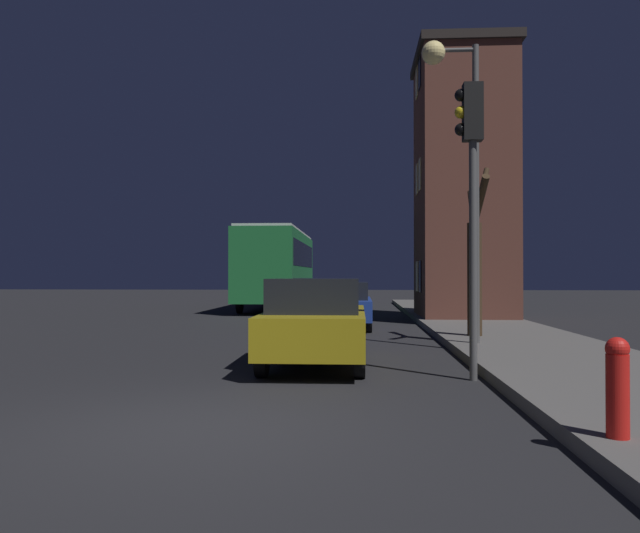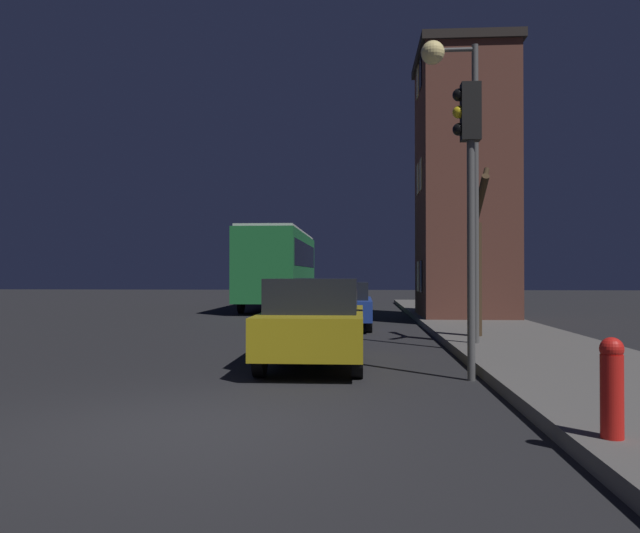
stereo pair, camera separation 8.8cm
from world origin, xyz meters
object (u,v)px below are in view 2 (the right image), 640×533
(car_near_lane, at_px, (314,321))
(car_mid_lane, at_px, (341,304))
(traffic_light, at_px, (469,168))
(bus, at_px, (279,263))
(bare_tree, at_px, (475,261))
(fire_hydrant, at_px, (612,385))
(streetlamp, at_px, (453,119))

(car_near_lane, bearing_deg, car_mid_lane, 88.32)
(traffic_light, xyz_separation_m, bus, (-5.59, 19.76, -1.12))
(traffic_light, xyz_separation_m, bare_tree, (1.05, 5.32, -1.33))
(car_near_lane, xyz_separation_m, fire_hydrant, (3.09, -5.49, -0.16))
(car_near_lane, bearing_deg, bus, 99.51)
(streetlamp, bearing_deg, car_mid_lane, 115.25)
(traffic_light, height_order, bare_tree, traffic_light)
(streetlamp, height_order, car_near_lane, streetlamp)
(traffic_light, relative_size, bare_tree, 1.12)
(bus, bearing_deg, traffic_light, -74.21)
(bare_tree, relative_size, fire_hydrant, 4.58)
(streetlamp, height_order, car_mid_lane, streetlamp)
(bus, height_order, car_near_lane, bus)
(traffic_light, relative_size, fire_hydrant, 5.12)
(bare_tree, xyz_separation_m, car_mid_lane, (-3.34, 3.91, -1.23))
(bare_tree, xyz_separation_m, fire_hydrant, (-0.48, -9.38, -1.32))
(streetlamp, height_order, traffic_light, streetlamp)
(bare_tree, xyz_separation_m, car_near_lane, (-3.57, -3.89, -1.16))
(streetlamp, relative_size, bus, 0.60)
(bus, relative_size, car_near_lane, 2.59)
(bare_tree, relative_size, car_mid_lane, 0.99)
(car_mid_lane, bearing_deg, streetlamp, -64.75)
(streetlamp, bearing_deg, traffic_light, -94.73)
(streetlamp, bearing_deg, bare_tree, 64.99)
(streetlamp, distance_m, car_near_lane, 5.55)
(car_near_lane, bearing_deg, fire_hydrant, -60.63)
(bare_tree, distance_m, car_near_lane, 5.41)
(bare_tree, bearing_deg, car_near_lane, -132.56)
(bus, relative_size, car_mid_lane, 2.60)
(bus, height_order, car_mid_lane, bus)
(bus, bearing_deg, streetlamp, -69.81)
(bare_tree, height_order, car_near_lane, bare_tree)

